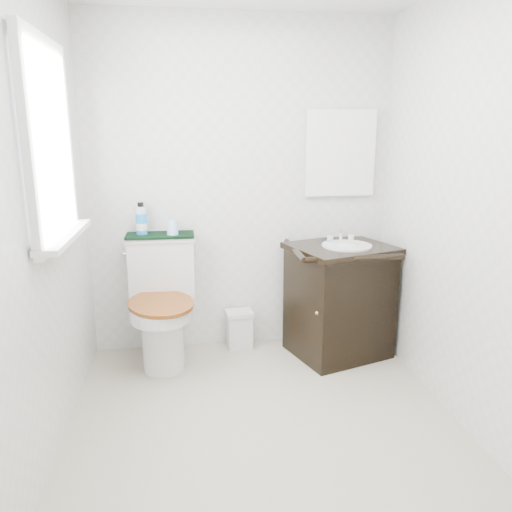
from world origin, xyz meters
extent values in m
plane|color=#B8AC94|center=(0.00, 0.00, 0.00)|extent=(2.40, 2.40, 0.00)
plane|color=silver|center=(0.00, 1.20, 1.20)|extent=(2.40, 0.00, 2.40)
plane|color=silver|center=(0.00, -1.20, 1.20)|extent=(2.40, 0.00, 2.40)
plane|color=silver|center=(-1.10, 0.00, 1.20)|extent=(0.00, 2.40, 2.40)
plane|color=silver|center=(1.10, 0.00, 1.20)|extent=(0.00, 2.40, 2.40)
cube|color=white|center=(-1.07, 0.25, 1.55)|extent=(0.02, 0.70, 0.90)
cube|color=silver|center=(0.73, 1.18, 1.45)|extent=(0.50, 0.02, 0.60)
cylinder|color=silver|center=(-0.59, 0.82, 0.22)|extent=(0.29, 0.29, 0.44)
cube|color=silver|center=(-0.59, 1.07, 0.22)|extent=(0.29, 0.28, 0.44)
cube|color=silver|center=(-0.59, 1.09, 0.65)|extent=(0.46, 0.18, 0.42)
cube|color=silver|center=(-0.59, 1.09, 0.87)|extent=(0.48, 0.20, 0.03)
cylinder|color=silver|center=(-0.59, 0.78, 0.44)|extent=(0.42, 0.42, 0.08)
cylinder|color=brown|center=(-0.59, 0.78, 0.49)|extent=(0.53, 0.53, 0.03)
cube|color=black|center=(0.68, 0.90, 0.39)|extent=(0.77, 0.71, 0.78)
cube|color=black|center=(0.68, 0.90, 0.80)|extent=(0.82, 0.76, 0.04)
cylinder|color=silver|center=(0.71, 0.87, 0.83)|extent=(0.35, 0.35, 0.01)
ellipsoid|color=silver|center=(0.71, 0.87, 0.77)|extent=(0.30, 0.30, 0.15)
cylinder|color=silver|center=(0.71, 1.02, 0.87)|extent=(0.02, 0.02, 0.10)
cube|color=silver|center=(-0.03, 1.10, 0.13)|extent=(0.19, 0.16, 0.26)
cube|color=silver|center=(-0.03, 1.10, 0.28)|extent=(0.22, 0.18, 0.03)
cube|color=black|center=(-0.59, 1.09, 0.90)|extent=(0.47, 0.22, 0.02)
cylinder|color=blue|center=(-0.71, 1.10, 0.98)|extent=(0.08, 0.08, 0.15)
cylinder|color=silver|center=(-0.71, 1.10, 1.07)|extent=(0.08, 0.08, 0.05)
cylinder|color=black|center=(-0.71, 1.10, 1.11)|extent=(0.04, 0.04, 0.03)
cone|color=#95C4F5|center=(-0.50, 1.06, 0.95)|extent=(0.08, 0.08, 0.10)
ellipsoid|color=#1A6E7E|center=(0.62, 1.00, 0.83)|extent=(0.07, 0.05, 0.02)
camera|label=1|loc=(-0.40, -2.42, 1.62)|focal=35.00mm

